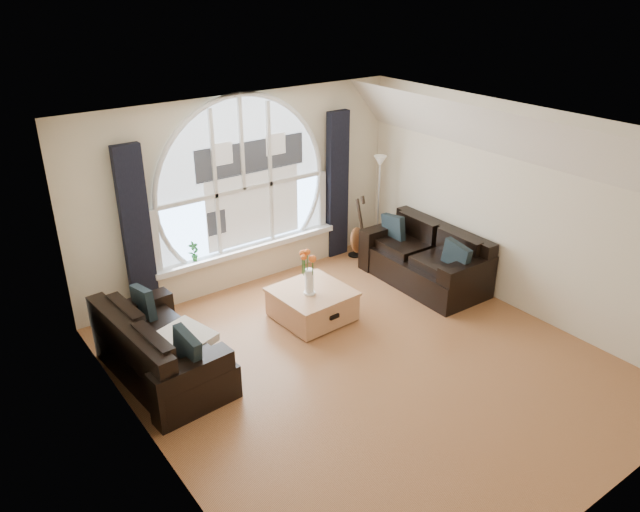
{
  "coord_description": "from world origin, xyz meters",
  "views": [
    {
      "loc": [
        -3.94,
        -4.48,
        4.17
      ],
      "look_at": [
        0.0,
        0.9,
        1.05
      ],
      "focal_mm": 34.42,
      "sensor_mm": 36.0,
      "label": 1
    }
  ],
  "objects_px": {
    "sofa_right": "(424,257)",
    "vase_flowers": "(309,267)",
    "guitar": "(358,227)",
    "sofa_left": "(162,346)",
    "floor_lamp": "(378,205)",
    "coffee_chest": "(312,303)",
    "potted_plant": "(194,252)"
  },
  "relations": [
    {
      "from": "guitar",
      "to": "sofa_right",
      "type": "bearing_deg",
      "value": -99.88
    },
    {
      "from": "sofa_left",
      "to": "sofa_right",
      "type": "xyz_separation_m",
      "value": [
        3.98,
        -0.08,
        0.0
      ]
    },
    {
      "from": "vase_flowers",
      "to": "floor_lamp",
      "type": "bearing_deg",
      "value": 28.07
    },
    {
      "from": "coffee_chest",
      "to": "guitar",
      "type": "bearing_deg",
      "value": 30.78
    },
    {
      "from": "sofa_left",
      "to": "vase_flowers",
      "type": "height_order",
      "value": "vase_flowers"
    },
    {
      "from": "sofa_right",
      "to": "potted_plant",
      "type": "bearing_deg",
      "value": 152.51
    },
    {
      "from": "vase_flowers",
      "to": "guitar",
      "type": "bearing_deg",
      "value": 33.64
    },
    {
      "from": "sofa_left",
      "to": "guitar",
      "type": "relative_size",
      "value": 1.67
    },
    {
      "from": "sofa_left",
      "to": "potted_plant",
      "type": "xyz_separation_m",
      "value": [
        1.12,
        1.48,
        0.29
      ]
    },
    {
      "from": "sofa_left",
      "to": "floor_lamp",
      "type": "height_order",
      "value": "floor_lamp"
    },
    {
      "from": "vase_flowers",
      "to": "floor_lamp",
      "type": "xyz_separation_m",
      "value": [
        2.15,
        1.15,
        0.0
      ]
    },
    {
      "from": "guitar",
      "to": "sofa_left",
      "type": "bearing_deg",
      "value": 176.6
    },
    {
      "from": "sofa_left",
      "to": "floor_lamp",
      "type": "xyz_separation_m",
      "value": [
        4.14,
        1.14,
        0.4
      ]
    },
    {
      "from": "sofa_left",
      "to": "potted_plant",
      "type": "height_order",
      "value": "potted_plant"
    },
    {
      "from": "guitar",
      "to": "floor_lamp",
      "type": "bearing_deg",
      "value": -23.24
    },
    {
      "from": "sofa_left",
      "to": "vase_flowers",
      "type": "relative_size",
      "value": 2.53
    },
    {
      "from": "sofa_right",
      "to": "coffee_chest",
      "type": "xyz_separation_m",
      "value": [
        -1.9,
        0.13,
        -0.18
      ]
    },
    {
      "from": "guitar",
      "to": "potted_plant",
      "type": "relative_size",
      "value": 3.78
    },
    {
      "from": "sofa_right",
      "to": "potted_plant",
      "type": "height_order",
      "value": "potted_plant"
    },
    {
      "from": "sofa_right",
      "to": "floor_lamp",
      "type": "bearing_deg",
      "value": 83.52
    },
    {
      "from": "guitar",
      "to": "coffee_chest",
      "type": "bearing_deg",
      "value": -166.99
    },
    {
      "from": "sofa_right",
      "to": "vase_flowers",
      "type": "xyz_separation_m",
      "value": [
        -1.98,
        0.07,
        0.4
      ]
    },
    {
      "from": "potted_plant",
      "to": "guitar",
      "type": "bearing_deg",
      "value": -7.11
    },
    {
      "from": "floor_lamp",
      "to": "potted_plant",
      "type": "relative_size",
      "value": 5.7
    },
    {
      "from": "guitar",
      "to": "potted_plant",
      "type": "bearing_deg",
      "value": 152.34
    },
    {
      "from": "sofa_right",
      "to": "guitar",
      "type": "distance_m",
      "value": 1.27
    },
    {
      "from": "floor_lamp",
      "to": "guitar",
      "type": "relative_size",
      "value": 1.51
    },
    {
      "from": "coffee_chest",
      "to": "vase_flowers",
      "type": "bearing_deg",
      "value": -147.51
    },
    {
      "from": "sofa_right",
      "to": "guitar",
      "type": "bearing_deg",
      "value": 101.92
    },
    {
      "from": "sofa_left",
      "to": "vase_flowers",
      "type": "bearing_deg",
      "value": -4.78
    },
    {
      "from": "sofa_right",
      "to": "guitar",
      "type": "xyz_separation_m",
      "value": [
        -0.23,
        1.24,
        0.13
      ]
    },
    {
      "from": "vase_flowers",
      "to": "floor_lamp",
      "type": "distance_m",
      "value": 2.44
    }
  ]
}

